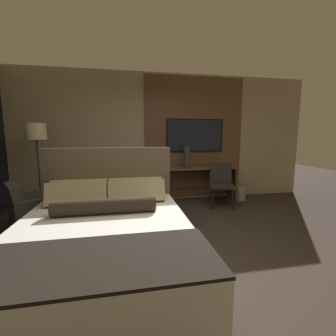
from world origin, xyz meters
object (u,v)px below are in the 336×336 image
(tv, at_px, (195,135))
(book, at_px, (212,166))
(armchair_by_window, at_px, (36,212))
(vase_short, at_px, (165,163))
(floor_lamp, at_px, (36,139))
(vase_tall, at_px, (187,157))
(waste_bin, at_px, (241,194))
(bed, at_px, (105,241))
(desk_chair, at_px, (221,181))
(desk, at_px, (197,178))

(tv, distance_m, book, 0.79)
(armchair_by_window, height_order, vase_short, vase_short)
(floor_lamp, relative_size, vase_short, 7.42)
(vase_tall, height_order, waste_bin, vase_tall)
(bed, height_order, vase_short, bed)
(armchair_by_window, bearing_deg, vase_tall, -102.34)
(armchair_by_window, relative_size, vase_short, 4.46)
(vase_tall, bearing_deg, vase_short, 169.78)
(book, bearing_deg, armchair_by_window, -163.26)
(armchair_by_window, xyz_separation_m, book, (3.30, 0.99, 0.52))
(desk_chair, distance_m, vase_short, 1.24)
(waste_bin, bearing_deg, book, 168.64)
(desk, relative_size, armchair_by_window, 1.76)
(desk_chair, relative_size, vase_tall, 1.88)
(tv, xyz_separation_m, desk_chair, (0.37, -0.67, -0.93))
(floor_lamp, xyz_separation_m, vase_short, (2.35, 0.43, -0.52))
(bed, bearing_deg, waste_bin, 39.23)
(vase_tall, bearing_deg, armchair_by_window, -160.78)
(tv, bearing_deg, vase_short, -164.13)
(bed, bearing_deg, tv, 55.81)
(book, bearing_deg, waste_bin, -11.36)
(floor_lamp, height_order, vase_short, floor_lamp)
(vase_tall, relative_size, waste_bin, 1.69)
(floor_lamp, bearing_deg, desk_chair, -0.44)
(waste_bin, bearing_deg, armchair_by_window, -167.70)
(book, bearing_deg, tv, 145.68)
(vase_short, bearing_deg, tv, 15.87)
(tv, height_order, vase_tall, tv)
(desk_chair, height_order, vase_short, vase_short)
(desk, relative_size, waste_bin, 6.30)
(desk_chair, bearing_deg, floor_lamp, -163.79)
(bed, height_order, tv, tv)
(bed, xyz_separation_m, vase_tall, (1.53, 2.35, 0.64))
(bed, bearing_deg, floor_lamp, 122.68)
(vase_tall, bearing_deg, desk, 20.75)
(vase_tall, height_order, book, vase_tall)
(tv, xyz_separation_m, waste_bin, (0.99, -0.36, -1.32))
(bed, distance_m, tv, 3.37)
(vase_tall, bearing_deg, waste_bin, -3.46)
(floor_lamp, bearing_deg, bed, -57.32)
(vase_tall, bearing_deg, floor_lamp, -172.84)
(vase_short, height_order, book, vase_short)
(desk_chair, height_order, vase_tall, vase_tall)
(desk, height_order, waste_bin, desk)
(tv, height_order, vase_short, tv)
(desk_chair, relative_size, book, 3.57)
(tv, bearing_deg, waste_bin, -20.13)
(bed, distance_m, desk_chair, 2.93)
(armchair_by_window, height_order, vase_tall, vase_tall)
(desk_chair, xyz_separation_m, vase_short, (-1.09, 0.46, 0.35))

